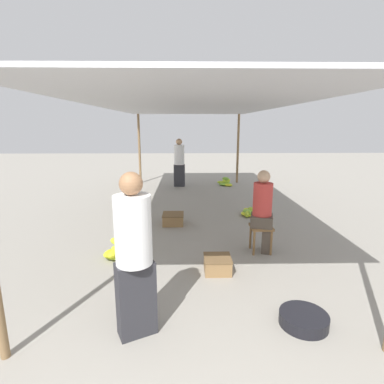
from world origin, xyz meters
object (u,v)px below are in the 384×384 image
Objects in this scene: banana_pile_left_0 at (118,251)px; crate_mid at (173,219)px; vendor_seated at (263,210)px; banana_pile_right_1 at (225,183)px; shopper_walking_mid at (179,162)px; banana_pile_left_1 at (130,210)px; stool at (261,231)px; vendor_foreground at (134,254)px; basin_black at (304,319)px; crate_near at (217,264)px; banana_pile_right_0 at (250,212)px.

banana_pile_left_0 is 1.17× the size of crate_mid.
banana_pile_right_1 is (0.12, 5.50, -0.61)m from vendor_seated.
shopper_walking_mid reaches higher than banana_pile_right_1.
shopper_walking_mid is at bearing 70.31° from banana_pile_left_1.
stool is 0.35m from vendor_seated.
vendor_foreground is at bearing -92.14° from shopper_walking_mid.
basin_black is at bearing -91.08° from banana_pile_right_1.
banana_pile_left_0 is (-2.29, -0.17, -0.60)m from vendor_seated.
vendor_seated is 1.95m from basin_black.
banana_pile_left_1 is (-2.54, 2.29, -0.63)m from vendor_seated.
stool reaches higher than crate_mid.
vendor_seated is at bearing 48.35° from vendor_foreground.
stool is 2.06m from crate_mid.
banana_pile_left_0 is at bearing -84.03° from banana_pile_left_1.
crate_near is 0.24× the size of shopper_walking_mid.
crate_near is (1.75, -2.97, 0.04)m from banana_pile_left_1.
vendor_foreground reaches higher than vendor_seated.
banana_pile_left_1 is at bearing 173.69° from banana_pile_right_0.
vendor_foreground reaches higher than crate_near.
banana_pile_right_1 is 4.40m from crate_mid.
basin_black is at bearing -93.90° from banana_pile_right_0.
crate_near is at bearing -98.38° from banana_pile_right_1.
vendor_foreground is 2.58m from vendor_seated.
banana_pile_left_0 is at bearing 161.30° from crate_near.
basin_black is (1.70, 0.09, -0.78)m from vendor_foreground.
basin_black is 2.82m from banana_pile_left_0.
stool is 3.42m from banana_pile_left_1.
banana_pile_right_1 is 0.35× the size of shopper_walking_mid.
banana_pile_right_0 is at bearing -63.50° from shopper_walking_mid.
banana_pile_left_1 is at bearing 121.43° from basin_black.
banana_pile_right_0 is 0.34× the size of shopper_walking_mid.
vendor_foreground reaches higher than banana_pile_right_1.
stool is at bearing -91.48° from banana_pile_right_1.
crate_mid is (1.05, -0.88, 0.04)m from banana_pile_left_1.
crate_near is (-0.77, -0.67, -0.24)m from stool.
basin_black is 3.83m from banana_pile_right_0.
crate_mid is (-1.74, -0.57, 0.04)m from banana_pile_right_0.
banana_pile_left_0 is at bearing -139.60° from banana_pile_right_0.
banana_pile_left_0 is 0.93× the size of banana_pile_right_1.
banana_pile_right_1 reaches higher than basin_black.
banana_pile_right_1 is at bearing 88.92° from basin_black.
crate_mid is (-1.48, 3.25, 0.05)m from basin_black.
banana_pile_left_0 is 1.58m from crate_near.
vendor_foreground is 1.99m from banana_pile_left_0.
banana_pile_right_1 reaches higher than banana_pile_right_0.
banana_pile_right_0 is at bearing 86.10° from basin_black.
stool is at bearing -97.56° from banana_pile_right_0.
crate_near is 0.87× the size of crate_mid.
stool is 0.33× the size of vendor_seated.
vendor_foreground is 3.71× the size of crate_mid.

